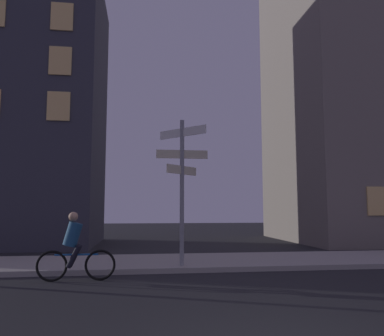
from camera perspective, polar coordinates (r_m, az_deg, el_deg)
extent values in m
cube|color=#9E9991|center=(11.87, 0.59, -13.98)|extent=(40.00, 3.19, 0.14)
cylinder|color=gray|center=(10.56, -1.53, -3.55)|extent=(0.12, 0.12, 4.05)
cube|color=white|center=(10.77, -1.50, 5.40)|extent=(1.19, 1.19, 0.24)
cube|color=beige|center=(10.66, -1.51, 2.08)|extent=(1.46, 0.03, 0.24)
cube|color=beige|center=(10.60, -1.52, -0.31)|extent=(0.93, 0.93, 0.24)
torus|color=black|center=(9.47, -13.70, -14.04)|extent=(0.72, 0.07, 0.72)
torus|color=black|center=(9.63, -20.43, -13.70)|extent=(0.72, 0.07, 0.72)
cylinder|color=#1959A5|center=(9.50, -17.05, -12.40)|extent=(1.00, 0.06, 0.04)
cylinder|color=navy|center=(9.47, -17.56, -9.51)|extent=(0.46, 0.33, 0.61)
sphere|color=tan|center=(9.46, -17.48, -7.01)|extent=(0.22, 0.22, 0.22)
cylinder|color=black|center=(9.60, -17.27, -12.50)|extent=(0.34, 0.13, 0.55)
cylinder|color=black|center=(9.42, -17.44, -12.62)|extent=(0.34, 0.13, 0.55)
cube|color=#F2C672|center=(16.40, -19.50, 8.81)|extent=(0.90, 0.06, 1.20)
cube|color=#F2C672|center=(16.98, -19.27, 15.05)|extent=(0.90, 0.06, 1.20)
cube|color=#F2C672|center=(17.75, -19.03, 20.81)|extent=(0.90, 0.06, 1.20)
cube|color=#F2C672|center=(17.60, 26.19, -4.50)|extent=(0.90, 0.06, 1.20)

